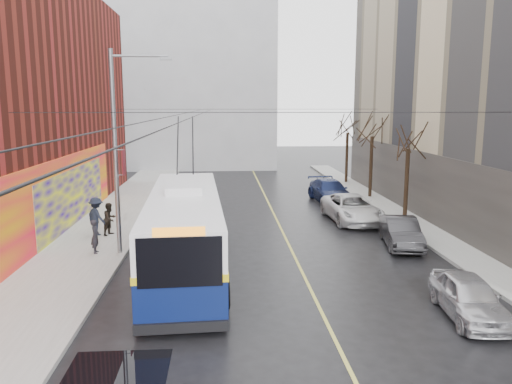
# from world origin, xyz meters

# --- Properties ---
(ground) EXTENTS (140.00, 140.00, 0.00)m
(ground) POSITION_xyz_m (0.00, 0.00, 0.00)
(ground) COLOR black
(ground) RESTS_ON ground
(sidewalk_left) EXTENTS (4.00, 60.00, 0.15)m
(sidewalk_left) POSITION_xyz_m (-8.00, 12.00, 0.07)
(sidewalk_left) COLOR gray
(sidewalk_left) RESTS_ON ground
(sidewalk_right) EXTENTS (2.00, 60.00, 0.15)m
(sidewalk_right) POSITION_xyz_m (9.00, 12.00, 0.07)
(sidewalk_right) COLOR gray
(sidewalk_right) RESTS_ON ground
(lane_line) EXTENTS (0.12, 50.00, 0.01)m
(lane_line) POSITION_xyz_m (1.50, 14.00, 0.00)
(lane_line) COLOR #BFB74C
(lane_line) RESTS_ON ground
(building_far) EXTENTS (20.50, 12.10, 18.00)m
(building_far) POSITION_xyz_m (-6.00, 44.99, 9.02)
(building_far) COLOR gray
(building_far) RESTS_ON ground
(streetlight_pole) EXTENTS (2.65, 0.60, 9.00)m
(streetlight_pole) POSITION_xyz_m (-6.14, 10.00, 4.85)
(streetlight_pole) COLOR slate
(streetlight_pole) RESTS_ON ground
(catenary_wires) EXTENTS (18.00, 60.00, 0.22)m
(catenary_wires) POSITION_xyz_m (-2.54, 14.77, 6.25)
(catenary_wires) COLOR black
(tree_near) EXTENTS (3.20, 3.20, 6.40)m
(tree_near) POSITION_xyz_m (9.00, 16.00, 4.98)
(tree_near) COLOR black
(tree_near) RESTS_ON ground
(tree_mid) EXTENTS (3.20, 3.20, 6.68)m
(tree_mid) POSITION_xyz_m (9.00, 23.00, 5.25)
(tree_mid) COLOR black
(tree_mid) RESTS_ON ground
(tree_far) EXTENTS (3.20, 3.20, 6.57)m
(tree_far) POSITION_xyz_m (9.00, 30.00, 5.14)
(tree_far) COLOR black
(tree_far) RESTS_ON ground
(puddle) EXTENTS (2.57, 2.88, 0.01)m
(puddle) POSITION_xyz_m (-4.39, -0.41, 0.00)
(puddle) COLOR black
(puddle) RESTS_ON ground
(pigeons_flying) EXTENTS (4.91, 3.05, 0.68)m
(pigeons_flying) POSITION_xyz_m (-2.88, 10.54, 7.04)
(pigeons_flying) COLOR slate
(trolleybus) EXTENTS (3.51, 12.98, 6.10)m
(trolleybus) POSITION_xyz_m (-3.22, 7.91, 1.69)
(trolleybus) COLOR #081342
(trolleybus) RESTS_ON ground
(parked_car_a) EXTENTS (1.94, 4.07, 1.34)m
(parked_car_a) POSITION_xyz_m (6.07, 2.54, 0.67)
(parked_car_a) COLOR silver
(parked_car_a) RESTS_ON ground
(parked_car_b) EXTENTS (2.10, 4.38, 1.39)m
(parked_car_b) POSITION_xyz_m (6.79, 10.57, 0.69)
(parked_car_b) COLOR #2C2B2E
(parked_car_b) RESTS_ON ground
(parked_car_c) EXTENTS (2.86, 5.65, 1.53)m
(parked_car_c) POSITION_xyz_m (5.80, 15.93, 0.77)
(parked_car_c) COLOR silver
(parked_car_c) RESTS_ON ground
(parked_car_d) EXTENTS (2.60, 5.47, 1.54)m
(parked_car_d) POSITION_xyz_m (5.80, 21.84, 0.77)
(parked_car_d) COLOR #15204C
(parked_car_d) RESTS_ON ground
(following_car) EXTENTS (1.78, 4.28, 1.45)m
(following_car) POSITION_xyz_m (-3.43, 20.45, 0.72)
(following_car) COLOR silver
(following_car) RESTS_ON ground
(pedestrian_a) EXTENTS (0.42, 0.59, 1.52)m
(pedestrian_a) POSITION_xyz_m (-7.35, 9.99, 0.91)
(pedestrian_a) COLOR black
(pedestrian_a) RESTS_ON sidewalk_left
(pedestrian_b) EXTENTS (0.92, 1.00, 1.65)m
(pedestrian_b) POSITION_xyz_m (-7.39, 13.18, 0.98)
(pedestrian_b) COLOR black
(pedestrian_b) RESTS_ON sidewalk_left
(pedestrian_c) EXTENTS (1.40, 1.37, 1.93)m
(pedestrian_c) POSITION_xyz_m (-8.06, 13.19, 1.12)
(pedestrian_c) COLOR black
(pedestrian_c) RESTS_ON sidewalk_left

